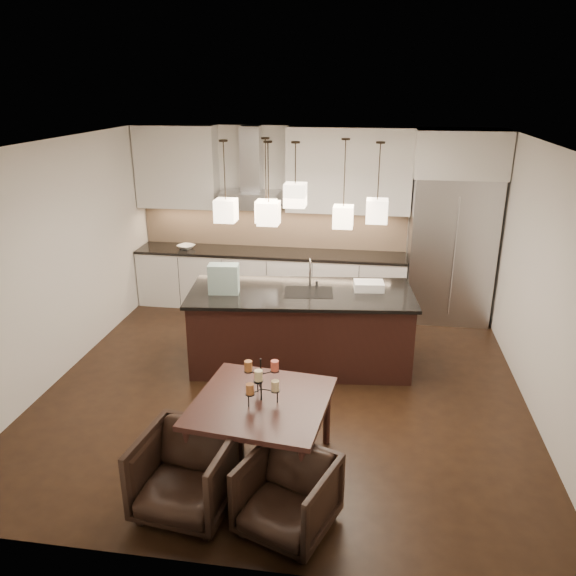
# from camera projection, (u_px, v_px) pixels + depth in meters

# --- Properties ---
(floor) EXTENTS (5.50, 5.50, 0.02)m
(floor) POSITION_uv_depth(u_px,v_px,m) (286.00, 384.00, 6.74)
(floor) COLOR black
(floor) RESTS_ON ground
(ceiling) EXTENTS (5.50, 5.50, 0.02)m
(ceiling) POSITION_uv_depth(u_px,v_px,m) (285.00, 143.00, 5.77)
(ceiling) COLOR white
(ceiling) RESTS_ON wall_back
(wall_back) EXTENTS (5.50, 0.02, 2.80)m
(wall_back) POSITION_uv_depth(u_px,v_px,m) (312.00, 218.00, 8.82)
(wall_back) COLOR silver
(wall_back) RESTS_ON ground
(wall_front) EXTENTS (5.50, 0.02, 2.80)m
(wall_front) POSITION_uv_depth(u_px,v_px,m) (221.00, 405.00, 3.69)
(wall_front) COLOR silver
(wall_front) RESTS_ON ground
(wall_left) EXTENTS (0.02, 5.50, 2.80)m
(wall_left) POSITION_uv_depth(u_px,v_px,m) (55.00, 262.00, 6.64)
(wall_left) COLOR silver
(wall_left) RESTS_ON ground
(wall_right) EXTENTS (0.02, 5.50, 2.80)m
(wall_right) POSITION_uv_depth(u_px,v_px,m) (546.00, 286.00, 5.87)
(wall_right) COLOR silver
(wall_right) RESTS_ON ground
(refrigerator) EXTENTS (1.20, 0.72, 2.15)m
(refrigerator) POSITION_uv_depth(u_px,v_px,m) (450.00, 250.00, 8.28)
(refrigerator) COLOR #B7B7BA
(refrigerator) RESTS_ON floor
(fridge_panel) EXTENTS (1.26, 0.72, 0.65)m
(fridge_panel) POSITION_uv_depth(u_px,v_px,m) (460.00, 153.00, 7.80)
(fridge_panel) COLOR silver
(fridge_panel) RESTS_ON refrigerator
(lower_cabinets) EXTENTS (4.21, 0.62, 0.88)m
(lower_cabinets) POSITION_uv_depth(u_px,v_px,m) (270.00, 280.00, 8.93)
(lower_cabinets) COLOR silver
(lower_cabinets) RESTS_ON floor
(countertop) EXTENTS (4.21, 0.66, 0.04)m
(countertop) POSITION_uv_depth(u_px,v_px,m) (270.00, 253.00, 8.77)
(countertop) COLOR black
(countertop) RESTS_ON lower_cabinets
(backsplash) EXTENTS (4.21, 0.02, 0.63)m
(backsplash) POSITION_uv_depth(u_px,v_px,m) (273.00, 227.00, 8.93)
(backsplash) COLOR tan
(backsplash) RESTS_ON countertop
(upper_cab_left) EXTENTS (1.25, 0.35, 1.25)m
(upper_cab_left) POSITION_uv_depth(u_px,v_px,m) (177.00, 167.00, 8.67)
(upper_cab_left) COLOR silver
(upper_cab_left) RESTS_ON wall_back
(upper_cab_right) EXTENTS (1.85, 0.35, 1.25)m
(upper_cab_right) POSITION_uv_depth(u_px,v_px,m) (349.00, 171.00, 8.30)
(upper_cab_right) COLOR silver
(upper_cab_right) RESTS_ON wall_back
(hood_canopy) EXTENTS (0.90, 0.52, 0.24)m
(hood_canopy) POSITION_uv_depth(u_px,v_px,m) (251.00, 200.00, 8.58)
(hood_canopy) COLOR #B7B7BA
(hood_canopy) RESTS_ON wall_back
(hood_chimney) EXTENTS (0.30, 0.28, 0.96)m
(hood_chimney) POSITION_uv_depth(u_px,v_px,m) (251.00, 159.00, 8.47)
(hood_chimney) COLOR #B7B7BA
(hood_chimney) RESTS_ON hood_canopy
(fruit_bowl) EXTENTS (0.34, 0.34, 0.06)m
(fruit_bowl) POSITION_uv_depth(u_px,v_px,m) (186.00, 247.00, 8.89)
(fruit_bowl) COLOR silver
(fruit_bowl) RESTS_ON countertop
(island_body) EXTENTS (2.76, 1.34, 0.94)m
(island_body) POSITION_uv_depth(u_px,v_px,m) (301.00, 330.00, 7.07)
(island_body) COLOR black
(island_body) RESTS_ON floor
(island_top) EXTENTS (2.86, 1.44, 0.04)m
(island_top) POSITION_uv_depth(u_px,v_px,m) (301.00, 293.00, 6.90)
(island_top) COLOR black
(island_top) RESTS_ON island_body
(faucet) EXTENTS (0.13, 0.27, 0.41)m
(faucet) POSITION_uv_depth(u_px,v_px,m) (310.00, 273.00, 6.92)
(faucet) COLOR silver
(faucet) RESTS_ON island_top
(tote_bag) EXTENTS (0.38, 0.23, 0.36)m
(tote_bag) POSITION_uv_depth(u_px,v_px,m) (224.00, 279.00, 6.80)
(tote_bag) COLOR #255A48
(tote_bag) RESTS_ON island_top
(food_container) EXTENTS (0.39, 0.29, 0.11)m
(food_container) POSITION_uv_depth(u_px,v_px,m) (369.00, 286.00, 6.93)
(food_container) COLOR silver
(food_container) RESTS_ON island_top
(dining_table) EXTENTS (1.30, 1.30, 0.71)m
(dining_table) POSITION_uv_depth(u_px,v_px,m) (262.00, 433.00, 5.17)
(dining_table) COLOR black
(dining_table) RESTS_ON floor
(candelabra) EXTENTS (0.37, 0.37, 0.41)m
(candelabra) POSITION_uv_depth(u_px,v_px,m) (261.00, 380.00, 4.98)
(candelabra) COLOR black
(candelabra) RESTS_ON dining_table
(candle_a) EXTENTS (0.08, 0.08, 0.09)m
(candle_a) POSITION_uv_depth(u_px,v_px,m) (275.00, 386.00, 4.96)
(candle_a) COLOR beige
(candle_a) RESTS_ON candelabra
(candle_b) EXTENTS (0.08, 0.08, 0.09)m
(candle_b) POSITION_uv_depth(u_px,v_px,m) (258.00, 377.00, 5.11)
(candle_b) COLOR #D95843
(candle_b) RESTS_ON candelabra
(candle_c) EXTENTS (0.08, 0.08, 0.09)m
(candle_c) POSITION_uv_depth(u_px,v_px,m) (250.00, 389.00, 4.91)
(candle_c) COLOR #AB6735
(candle_c) RESTS_ON candelabra
(candle_d) EXTENTS (0.08, 0.08, 0.09)m
(candle_d) POSITION_uv_depth(u_px,v_px,m) (275.00, 366.00, 4.99)
(candle_d) COLOR #D95843
(candle_d) RESTS_ON candelabra
(candle_e) EXTENTS (0.08, 0.08, 0.09)m
(candle_e) POSITION_uv_depth(u_px,v_px,m) (248.00, 366.00, 4.99)
(candle_e) COLOR #AB6735
(candle_e) RESTS_ON candelabra
(candle_f) EXTENTS (0.08, 0.08, 0.09)m
(candle_f) POSITION_uv_depth(u_px,v_px,m) (259.00, 375.00, 4.83)
(candle_f) COLOR beige
(candle_f) RESTS_ON candelabra
(armchair_left) EXTENTS (0.85, 0.86, 0.71)m
(armchair_left) POSITION_uv_depth(u_px,v_px,m) (186.00, 474.00, 4.64)
(armchair_left) COLOR black
(armchair_left) RESTS_ON floor
(armchair_right) EXTENTS (0.88, 0.90, 0.64)m
(armchair_right) POSITION_uv_depth(u_px,v_px,m) (287.00, 496.00, 4.44)
(armchair_right) COLOR black
(armchair_right) RESTS_ON floor
(pendant_a) EXTENTS (0.24, 0.24, 0.26)m
(pendant_a) POSITION_uv_depth(u_px,v_px,m) (226.00, 210.00, 6.51)
(pendant_a) COLOR #FBDEB7
(pendant_a) RESTS_ON ceiling
(pendant_b) EXTENTS (0.24, 0.24, 0.26)m
(pendant_b) POSITION_uv_depth(u_px,v_px,m) (266.00, 211.00, 6.81)
(pendant_b) COLOR #FBDEB7
(pendant_b) RESTS_ON ceiling
(pendant_c) EXTENTS (0.24, 0.24, 0.26)m
(pendant_c) POSITION_uv_depth(u_px,v_px,m) (295.00, 195.00, 6.27)
(pendant_c) COLOR #FBDEB7
(pendant_c) RESTS_ON ceiling
(pendant_d) EXTENTS (0.24, 0.24, 0.26)m
(pendant_d) POSITION_uv_depth(u_px,v_px,m) (343.00, 217.00, 6.74)
(pendant_d) COLOR #FBDEB7
(pendant_d) RESTS_ON ceiling
(pendant_e) EXTENTS (0.24, 0.24, 0.26)m
(pendant_e) POSITION_uv_depth(u_px,v_px,m) (377.00, 211.00, 6.31)
(pendant_e) COLOR #FBDEB7
(pendant_e) RESTS_ON ceiling
(pendant_f) EXTENTS (0.24, 0.24, 0.26)m
(pendant_f) POSITION_uv_depth(u_px,v_px,m) (269.00, 213.00, 6.40)
(pendant_f) COLOR #FBDEB7
(pendant_f) RESTS_ON ceiling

